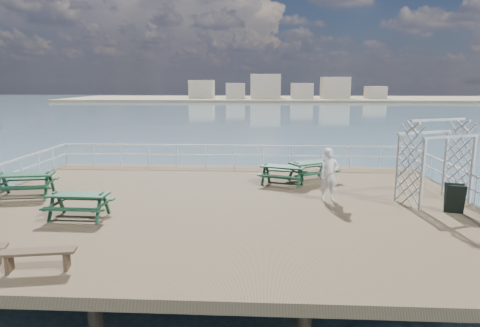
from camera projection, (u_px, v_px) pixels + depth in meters
The scene contains 11 objects.
ground at pixel (221, 207), 15.36m from camera, with size 18.00×14.00×0.30m, color brown.
sea_backdrop at pixel (296, 96), 146.20m from camera, with size 300.00×300.00×9.20m.
railing at pixel (225, 165), 17.69m from camera, with size 17.77×13.76×1.10m.
picnic_table_a at pixel (25, 180), 16.09m from camera, with size 2.29×1.98×0.98m.
picnic_table_b at pixel (283, 171), 18.01m from camera, with size 2.17×1.95×0.88m.
picnic_table_c at pixel (312, 167), 18.64m from camera, with size 2.48×2.34×0.95m.
picnic_table_d at pixel (79, 200), 13.53m from camera, with size 1.86×1.51×0.89m.
flat_bench_far at pixel (38, 255), 9.77m from camera, with size 1.72×0.71×0.48m.
trellis_arbor at pixel (435, 166), 15.16m from camera, with size 2.72×2.14×2.99m.
sandwich_board at pixel (455, 199), 14.02m from camera, with size 0.68×0.56×0.99m.
person at pixel (329, 175), 15.44m from camera, with size 0.70×0.46×1.92m, color white.
Camera 1 is at (1.51, -14.73, 4.27)m, focal length 32.00 mm.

